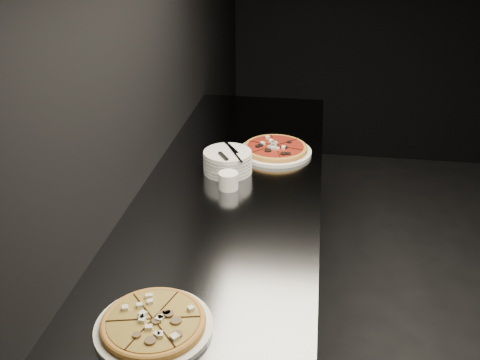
# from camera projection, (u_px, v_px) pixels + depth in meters

# --- Properties ---
(wall_left) EXTENTS (0.02, 5.00, 2.80)m
(wall_left) POSITION_uv_depth(u_px,v_px,m) (135.00, 70.00, 2.05)
(wall_left) COLOR black
(wall_left) RESTS_ON floor
(counter) EXTENTS (0.74, 2.44, 0.92)m
(counter) POSITION_uv_depth(u_px,v_px,m) (232.00, 277.00, 2.42)
(counter) COLOR #58595F
(counter) RESTS_ON floor
(pizza_mushroom) EXTENTS (0.34, 0.34, 0.04)m
(pizza_mushroom) POSITION_uv_depth(u_px,v_px,m) (154.00, 324.00, 1.46)
(pizza_mushroom) COLOR white
(pizza_mushroom) RESTS_ON counter
(pizza_tomato) EXTENTS (0.38, 0.38, 0.04)m
(pizza_tomato) POSITION_uv_depth(u_px,v_px,m) (275.00, 149.00, 2.52)
(pizza_tomato) COLOR white
(pizza_tomato) RESTS_ON counter
(plate_stack) EXTENTS (0.21, 0.21, 0.09)m
(plate_stack) POSITION_uv_depth(u_px,v_px,m) (228.00, 162.00, 2.33)
(plate_stack) COLOR white
(plate_stack) RESTS_ON counter
(cutlery) EXTENTS (0.10, 0.22, 0.01)m
(cutlery) POSITION_uv_depth(u_px,v_px,m) (229.00, 153.00, 2.30)
(cutlery) COLOR silver
(cutlery) RESTS_ON plate_stack
(ramekin) EXTENTS (0.08, 0.08, 0.07)m
(ramekin) POSITION_uv_depth(u_px,v_px,m) (228.00, 180.00, 2.19)
(ramekin) COLOR white
(ramekin) RESTS_ON counter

